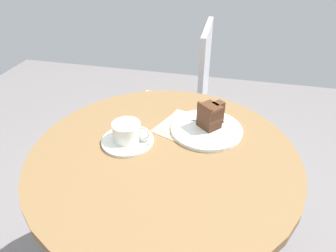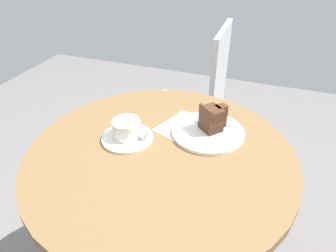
# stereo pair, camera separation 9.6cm
# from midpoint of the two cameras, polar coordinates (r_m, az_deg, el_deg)

# --- Properties ---
(cafe_table) EXTENTS (0.82, 0.82, 0.73)m
(cafe_table) POSITION_cam_midpoint_polar(r_m,az_deg,el_deg) (0.99, 1.43, -10.24)
(cafe_table) COLOR brown
(cafe_table) RESTS_ON ground
(saucer) EXTENTS (0.17, 0.17, 0.01)m
(saucer) POSITION_cam_midpoint_polar(r_m,az_deg,el_deg) (0.97, -4.96, -2.34)
(saucer) COLOR silver
(saucer) RESTS_ON cafe_table
(coffee_cup) EXTENTS (0.12, 0.09, 0.06)m
(coffee_cup) POSITION_cam_midpoint_polar(r_m,az_deg,el_deg) (0.95, -4.96, -0.52)
(coffee_cup) COLOR silver
(coffee_cup) RESTS_ON saucer
(teaspoon) EXTENTS (0.06, 0.08, 0.00)m
(teaspoon) POSITION_cam_midpoint_polar(r_m,az_deg,el_deg) (0.96, -1.53, -2.17)
(teaspoon) COLOR silver
(teaspoon) RESTS_ON saucer
(cake_plate) EXTENTS (0.24, 0.24, 0.01)m
(cake_plate) POSITION_cam_midpoint_polar(r_m,az_deg,el_deg) (1.01, 10.28, -1.21)
(cake_plate) COLOR silver
(cake_plate) RESTS_ON cafe_table
(cake_slice) EXTENTS (0.09, 0.09, 0.09)m
(cake_slice) POSITION_cam_midpoint_polar(r_m,az_deg,el_deg) (0.99, 11.25, 1.33)
(cake_slice) COLOR #422619
(cake_slice) RESTS_ON cake_plate
(fork) EXTENTS (0.13, 0.04, 0.00)m
(fork) POSITION_cam_midpoint_polar(r_m,az_deg,el_deg) (1.04, 12.08, 0.44)
(fork) COLOR silver
(fork) RESTS_ON cake_plate
(napkin) EXTENTS (0.22, 0.22, 0.00)m
(napkin) POSITION_cam_midpoint_polar(r_m,az_deg,el_deg) (1.02, 6.43, -0.39)
(napkin) COLOR tan
(napkin) RESTS_ON cafe_table
(cafe_chair) EXTENTS (0.39, 0.39, 0.92)m
(cafe_chair) POSITION_cam_midpoint_polar(r_m,az_deg,el_deg) (1.61, 7.93, 5.15)
(cafe_chair) COLOR #BCBCC1
(cafe_chair) RESTS_ON ground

